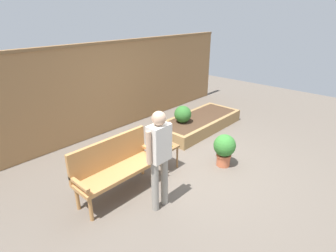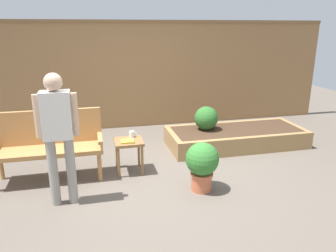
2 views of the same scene
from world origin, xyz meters
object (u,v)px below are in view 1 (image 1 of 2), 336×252
Objects in this scene: cup_on_table at (162,140)px; shrub_near_bench at (183,114)px; garden_bench at (115,163)px; person_by_bench at (159,153)px; book_on_table at (167,146)px; potted_boxwood at (224,148)px; side_table at (165,149)px.

cup_on_table is 1.51m from shrub_near_bench.
garden_bench is 0.92× the size of person_by_bench.
shrub_near_bench is (1.38, 0.63, -0.02)m from cup_on_table.
book_on_table is 0.43× the size of shrub_near_bench.
person_by_bench reaches higher than potted_boxwood.
book_on_table is at bearing -150.38° from shrub_near_bench.
cup_on_table is 0.07× the size of person_by_bench.
shrub_near_bench reaches higher than book_on_table.
side_table is 4.27× the size of cup_on_table.
garden_bench is 0.90m from person_by_bench.
person_by_bench reaches higher than book_on_table.
person_by_bench is (-0.93, -0.83, 0.41)m from cup_on_table.
side_table is 1.23m from person_by_bench.
cup_on_table is (1.15, 0.05, -0.02)m from garden_bench.
book_on_table is at bearing 140.77° from potted_boxwood.
side_table is at bearing -152.06° from shrub_near_bench.
shrub_near_bench is 2.76m from person_by_bench.
person_by_bench is (-1.70, 0.07, 0.56)m from potted_boxwood.
cup_on_table reaches higher than book_on_table.
book_on_table is (-0.09, -0.20, -0.03)m from cup_on_table.
potted_boxwood is (0.84, -0.77, -0.02)m from side_table.
garden_bench reaches higher than book_on_table.
cup_on_table is at bearing 63.29° from side_table.
garden_bench is 3.00× the size of side_table.
cup_on_table is 0.63× the size of book_on_table.
shrub_near_bench is (0.61, 1.54, 0.13)m from potted_boxwood.
person_by_bench is at bearing -147.52° from shrub_near_bench.
garden_bench is at bearing 156.08° from potted_boxwood.
garden_bench is at bearing 175.71° from side_table.
side_table is 1.14m from potted_boxwood.
cup_on_table is at bearing 2.63° from garden_bench.
book_on_table is 1.69m from shrub_near_bench.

